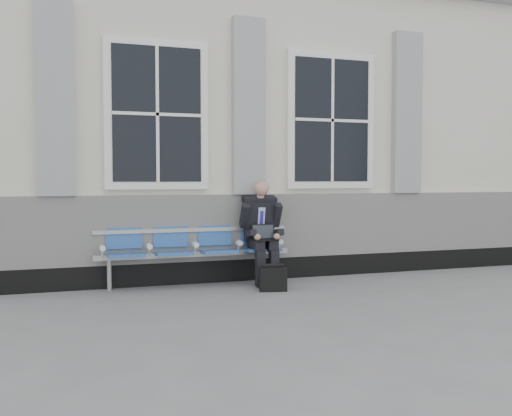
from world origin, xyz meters
name	(u,v)px	position (x,y,z in m)	size (l,w,h in m)	color
ground	(356,297)	(0.00, 0.00, 0.00)	(70.00, 70.00, 0.00)	slate
station_building	(262,133)	(-0.02, 3.47, 2.22)	(14.40, 4.40, 4.49)	silver
bench	(194,244)	(-1.69, 1.32, 0.55)	(2.60, 0.47, 0.91)	#9EA0A3
businessman	(262,228)	(-0.79, 1.19, 0.75)	(0.55, 0.74, 1.38)	black
briefcase	(273,278)	(-0.83, 0.63, 0.16)	(0.36, 0.21, 0.35)	black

